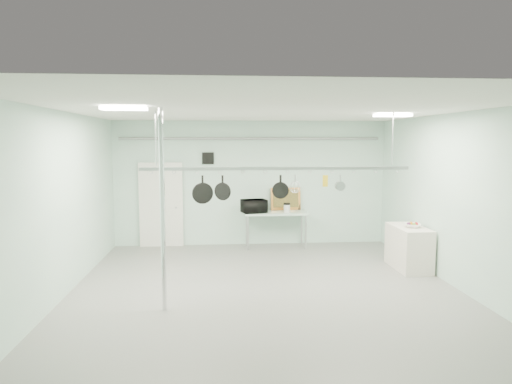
{
  "coord_description": "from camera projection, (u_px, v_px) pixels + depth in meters",
  "views": [
    {
      "loc": [
        -0.81,
        -7.72,
        2.68
      ],
      "look_at": [
        -0.11,
        1.0,
        1.7
      ],
      "focal_mm": 32.0,
      "sensor_mm": 36.0,
      "label": 1
    }
  ],
  "objects": [
    {
      "name": "microwave",
      "position": [
        254.0,
        206.0,
        11.37
      ],
      "size": [
        0.68,
        0.55,
        0.33
      ],
      "primitive_type": "imported",
      "rotation": [
        0.0,
        0.0,
        3.41
      ],
      "color": "black",
      "rests_on": "prep_table"
    },
    {
      "name": "back_wall",
      "position": [
        251.0,
        183.0,
        11.78
      ],
      "size": [
        7.0,
        0.02,
        3.2
      ],
      "primitive_type": "cube",
      "color": "silver",
      "rests_on": "floor"
    },
    {
      "name": "skillet_left",
      "position": [
        203.0,
        190.0,
        8.01
      ],
      "size": [
        0.38,
        0.14,
        0.51
      ],
      "primitive_type": null,
      "rotation": [
        0.0,
        0.0,
        0.23
      ],
      "color": "black",
      "rests_on": "pot_rack"
    },
    {
      "name": "fruit_cluster",
      "position": [
        412.0,
        224.0,
        9.45
      ],
      "size": [
        0.24,
        0.24,
        0.09
      ],
      "primitive_type": null,
      "color": "red",
      "rests_on": "fruit_bowl"
    },
    {
      "name": "saucepan",
      "position": [
        340.0,
        183.0,
        8.2
      ],
      "size": [
        0.19,
        0.12,
        0.31
      ],
      "primitive_type": null,
      "rotation": [
        0.0,
        0.0,
        -0.13
      ],
      "color": "silver",
      "rests_on": "pot_rack"
    },
    {
      "name": "coffee_canister",
      "position": [
        287.0,
        208.0,
        11.42
      ],
      "size": [
        0.2,
        0.2,
        0.2
      ],
      "primitive_type": "cylinder",
      "rotation": [
        0.0,
        0.0,
        0.3
      ],
      "color": "silver",
      "rests_on": "prep_table"
    },
    {
      "name": "painting_large",
      "position": [
        286.0,
        199.0,
        11.81
      ],
      "size": [
        0.79,
        0.19,
        0.58
      ],
      "primitive_type": "cube",
      "rotation": [
        -0.14,
        0.0,
        0.08
      ],
      "color": "#C57834",
      "rests_on": "prep_table"
    },
    {
      "name": "skillet_right",
      "position": [
        280.0,
        187.0,
        8.12
      ],
      "size": [
        0.3,
        0.1,
        0.42
      ],
      "primitive_type": null,
      "rotation": [
        0.0,
        0.0,
        -0.13
      ],
      "color": "black",
      "rests_on": "pot_rack"
    },
    {
      "name": "wall_vent",
      "position": [
        208.0,
        158.0,
        11.6
      ],
      "size": [
        0.3,
        0.04,
        0.3
      ],
      "primitive_type": "cube",
      "color": "black",
      "rests_on": "back_wall"
    },
    {
      "name": "pot_rack",
      "position": [
        277.0,
        167.0,
        8.07
      ],
      "size": [
        4.8,
        0.06,
        1.0
      ],
      "color": "#B7B7BC",
      "rests_on": "ceiling"
    },
    {
      "name": "light_panel_right",
      "position": [
        393.0,
        115.0,
        8.44
      ],
      "size": [
        0.65,
        0.3,
        0.05
      ],
      "primitive_type": "cube",
      "color": "white",
      "rests_on": "ceiling"
    },
    {
      "name": "whisk",
      "position": [
        295.0,
        185.0,
        8.14
      ],
      "size": [
        0.22,
        0.22,
        0.36
      ],
      "primitive_type": null,
      "rotation": [
        0.0,
        0.0,
        -0.07
      ],
      "color": "silver",
      "rests_on": "pot_rack"
    },
    {
      "name": "painting_small",
      "position": [
        295.0,
        205.0,
        11.85
      ],
      "size": [
        0.3,
        0.09,
        0.25
      ],
      "primitive_type": "cube",
      "rotation": [
        -0.17,
        0.0,
        -0.01
      ],
      "color": "#342212",
      "rests_on": "prep_table"
    },
    {
      "name": "light_panel_left",
      "position": [
        124.0,
        108.0,
        6.69
      ],
      "size": [
        0.65,
        0.3,
        0.05
      ],
      "primitive_type": "cube",
      "color": "white",
      "rests_on": "ceiling"
    },
    {
      "name": "conduit_pipe",
      "position": [
        251.0,
        139.0,
        11.57
      ],
      "size": [
        6.6,
        0.07,
        0.07
      ],
      "primitive_type": "cylinder",
      "rotation": [
        0.0,
        1.57,
        0.0
      ],
      "color": "gray",
      "rests_on": "back_wall"
    },
    {
      "name": "ceiling",
      "position": [
        267.0,
        111.0,
        7.65
      ],
      "size": [
        7.0,
        8.0,
        0.02
      ],
      "primitive_type": "cube",
      "color": "silver",
      "rests_on": "back_wall"
    },
    {
      "name": "floor",
      "position": [
        267.0,
        295.0,
        8.01
      ],
      "size": [
        8.0,
        8.0,
        0.0
      ],
      "primitive_type": "plane",
      "color": "gray",
      "rests_on": "ground"
    },
    {
      "name": "chrome_pole",
      "position": [
        163.0,
        211.0,
        7.1
      ],
      "size": [
        0.08,
        0.08,
        3.2
      ],
      "primitive_type": "cylinder",
      "color": "silver",
      "rests_on": "floor"
    },
    {
      "name": "grater",
      "position": [
        325.0,
        181.0,
        8.17
      ],
      "size": [
        0.09,
        0.04,
        0.23
      ],
      "primitive_type": null,
      "rotation": [
        0.0,
        0.0,
        -0.23
      ],
      "color": "#C8CC18",
      "rests_on": "pot_rack"
    },
    {
      "name": "fruit_bowl",
      "position": [
        412.0,
        225.0,
        9.46
      ],
      "size": [
        0.43,
        0.43,
        0.08
      ],
      "primitive_type": "imported",
      "rotation": [
        0.0,
        0.0,
        -0.33
      ],
      "color": "white",
      "rests_on": "side_cabinet"
    },
    {
      "name": "side_cabinet",
      "position": [
        409.0,
        248.0,
        9.59
      ],
      "size": [
        0.6,
        1.2,
        0.9
      ],
      "primitive_type": "cube",
      "color": "silver",
      "rests_on": "floor"
    },
    {
      "name": "prep_table",
      "position": [
        276.0,
        215.0,
        11.53
      ],
      "size": [
        1.6,
        0.7,
        0.91
      ],
      "color": "#A9C7B4",
      "rests_on": "floor"
    },
    {
      "name": "skillet_mid",
      "position": [
        223.0,
        188.0,
        8.04
      ],
      "size": [
        0.31,
        0.19,
        0.45
      ],
      "primitive_type": null,
      "rotation": [
        0.0,
        0.0,
        -0.46
      ],
      "color": "black",
      "rests_on": "pot_rack"
    },
    {
      "name": "door",
      "position": [
        161.0,
        206.0,
        11.61
      ],
      "size": [
        1.1,
        0.1,
        2.2
      ],
      "primitive_type": "cube",
      "color": "silver",
      "rests_on": "floor"
    },
    {
      "name": "right_wall",
      "position": [
        462.0,
        202.0,
        8.11
      ],
      "size": [
        0.02,
        8.0,
        3.2
      ],
      "primitive_type": "cube",
      "color": "silver",
      "rests_on": "floor"
    }
  ]
}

